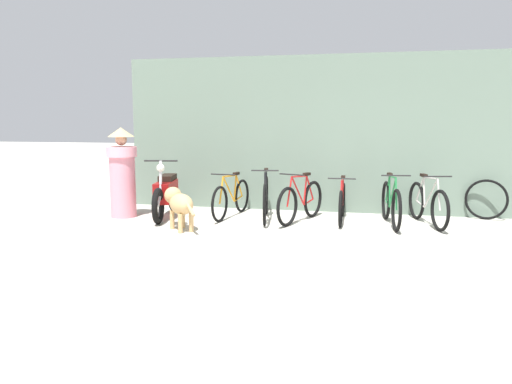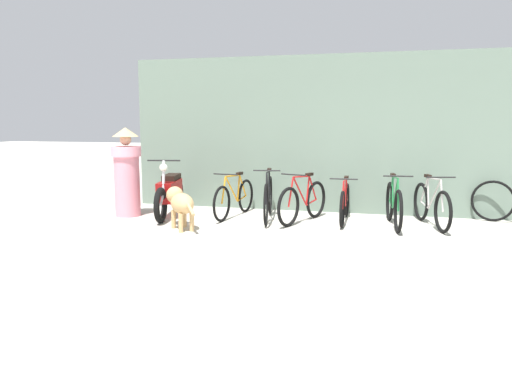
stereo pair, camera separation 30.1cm
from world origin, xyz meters
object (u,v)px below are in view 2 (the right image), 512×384
at_px(bicycle_0, 234,198).
at_px(motorcycle, 170,193).
at_px(bicycle_1, 268,198).
at_px(bicycle_5, 431,205).
at_px(bicycle_4, 394,205).
at_px(person_in_robes, 127,171).
at_px(bicycle_2, 303,202).
at_px(spare_tire_left, 493,201).
at_px(bicycle_3, 345,203).
at_px(stray_dog, 180,202).

xyz_separation_m(bicycle_0, motorcycle, (-1.16, -0.26, 0.09)).
bearing_deg(bicycle_0, bicycle_1, 91.02).
bearing_deg(bicycle_5, bicycle_4, -91.56).
height_order(bicycle_1, bicycle_5, bicycle_1).
bearing_deg(person_in_robes, bicycle_2, -163.16).
relative_size(bicycle_1, bicycle_2, 1.15).
xyz_separation_m(bicycle_2, spare_tire_left, (3.18, 0.90, 0.01)).
xyz_separation_m(bicycle_2, person_in_robes, (-3.21, -0.26, 0.47)).
height_order(bicycle_1, motorcycle, motorcycle).
relative_size(bicycle_3, person_in_robes, 1.01).
bearing_deg(bicycle_4, bicycle_0, -99.66).
xyz_separation_m(bicycle_4, stray_dog, (-3.34, -1.09, 0.07)).
height_order(motorcycle, person_in_robes, person_in_robes).
relative_size(bicycle_0, bicycle_2, 1.07).
xyz_separation_m(bicycle_1, bicycle_3, (1.33, 0.14, -0.05)).
distance_m(bicycle_1, motorcycle, 1.82).
distance_m(stray_dog, spare_tire_left, 5.37).
xyz_separation_m(bicycle_0, spare_tire_left, (4.46, 0.74, 0.02)).
height_order(bicycle_0, bicycle_1, bicycle_1).
xyz_separation_m(bicycle_0, bicycle_4, (2.80, -0.12, 0.02)).
xyz_separation_m(bicycle_1, bicycle_5, (2.75, 0.12, -0.03)).
distance_m(bicycle_2, bicycle_3, 0.73).
height_order(bicycle_5, person_in_robes, person_in_robes).
height_order(bicycle_3, stray_dog, bicycle_3).
bearing_deg(person_in_robes, motorcycle, -155.68).
distance_m(bicycle_0, bicycle_5, 3.40).
xyz_separation_m(bicycle_1, spare_tire_left, (3.81, 0.82, -0.02)).
distance_m(bicycle_0, bicycle_1, 0.66).
bearing_deg(person_in_robes, bicycle_4, -164.06).
height_order(bicycle_0, bicycle_4, bicycle_4).
xyz_separation_m(stray_dog, person_in_robes, (-1.38, 0.78, 0.39)).
distance_m(bicycle_2, bicycle_5, 2.12).
relative_size(motorcycle, spare_tire_left, 2.62).
bearing_deg(bicycle_2, bicycle_4, 111.80).
bearing_deg(bicycle_3, bicycle_4, 77.65).
relative_size(bicycle_4, spare_tire_left, 2.33).
bearing_deg(motorcycle, bicycle_1, 84.98).
height_order(bicycle_5, motorcycle, motorcycle).
xyz_separation_m(bicycle_3, bicycle_4, (0.82, -0.17, 0.03)).
bearing_deg(motorcycle, person_in_robes, -88.53).
xyz_separation_m(bicycle_5, spare_tire_left, (1.06, 0.70, 0.01)).
bearing_deg(person_in_robes, bicycle_0, -155.42).
relative_size(bicycle_0, bicycle_4, 0.98).
relative_size(bicycle_1, bicycle_5, 1.10).
bearing_deg(bicycle_5, bicycle_1, -103.31).
height_order(bicycle_1, bicycle_2, bicycle_1).
bearing_deg(bicycle_3, motorcycle, -84.72).
distance_m(motorcycle, person_in_robes, 0.87).
distance_m(bicycle_4, bicycle_5, 0.62).
distance_m(bicycle_4, stray_dog, 3.51).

